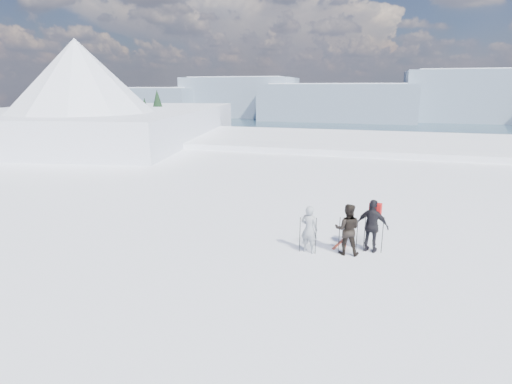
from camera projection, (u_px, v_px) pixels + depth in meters
lake_basin at (356, 208)px, 40.05m from camera, size 820.00×820.00×71.62m
far_mountain_range at (405, 99)px, 425.94m from camera, size 770.00×110.00×53.00m
near_ridge at (121, 166)px, 45.95m from camera, size 31.37×35.68×25.62m
skier_grey at (309, 229)px, 13.03m from camera, size 0.67×0.53×1.60m
skier_dark at (347, 229)px, 12.88m from camera, size 0.85×0.67×1.70m
skier_pack at (372, 226)px, 13.06m from camera, size 1.12×0.67×1.78m
backpack at (377, 191)px, 12.98m from camera, size 0.42×0.30×0.49m
ski_poles at (343, 236)px, 12.98m from camera, size 2.63×0.74×1.26m
skis_loose at (344, 241)px, 14.11m from camera, size 0.52×1.70×0.03m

